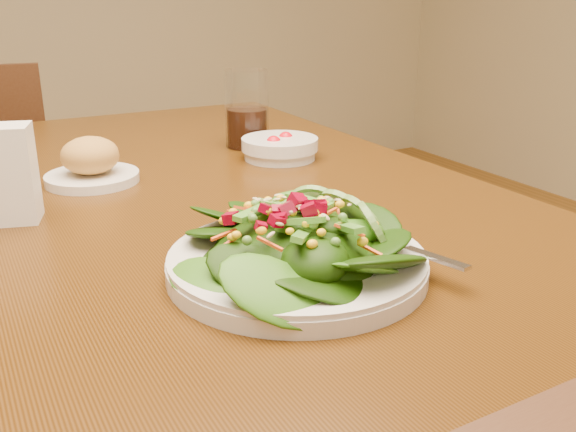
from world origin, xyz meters
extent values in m
cube|color=#45290D|center=(0.00, 0.00, 0.73)|extent=(0.90, 1.40, 0.04)
cylinder|color=#361F10|center=(0.39, 0.64, 0.35)|extent=(0.07, 0.07, 0.71)
cylinder|color=#361F10|center=(-0.02, 1.26, 0.19)|extent=(0.04, 0.04, 0.39)
cylinder|color=#361F10|center=(-0.08, 0.92, 0.19)|extent=(0.04, 0.04, 0.39)
cylinder|color=silver|center=(0.02, -0.31, 0.76)|extent=(0.28, 0.28, 0.02)
ellipsoid|color=black|center=(0.02, -0.31, 0.79)|extent=(0.19, 0.19, 0.04)
cube|color=silver|center=(0.14, -0.34, 0.77)|extent=(0.05, 0.18, 0.01)
cylinder|color=silver|center=(-0.10, 0.15, 0.76)|extent=(0.15, 0.15, 0.01)
ellipsoid|color=gold|center=(-0.10, 0.15, 0.79)|extent=(0.09, 0.09, 0.06)
cylinder|color=silver|center=(0.23, 0.13, 0.77)|extent=(0.14, 0.14, 0.04)
sphere|color=red|center=(0.25, 0.14, 0.78)|extent=(0.03, 0.03, 0.03)
sphere|color=red|center=(0.21, 0.12, 0.78)|extent=(0.03, 0.03, 0.03)
cylinder|color=silver|center=(0.22, 0.25, 0.82)|extent=(0.08, 0.08, 0.15)
cylinder|color=black|center=(0.22, 0.25, 0.79)|extent=(0.08, 0.08, 0.07)
camera|label=1|loc=(-0.29, -0.86, 1.05)|focal=40.00mm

